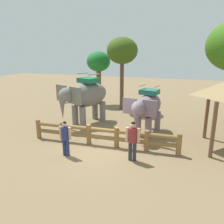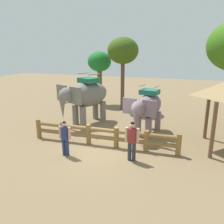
# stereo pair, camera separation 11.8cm
# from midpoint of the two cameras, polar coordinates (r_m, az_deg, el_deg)

# --- Properties ---
(ground_plane) EXTENTS (60.00, 60.00, 0.00)m
(ground_plane) POSITION_cam_midpoint_polar(r_m,az_deg,el_deg) (11.41, -2.61, -8.93)
(ground_plane) COLOR olive
(log_fence) EXTENTS (7.66, 0.58, 1.05)m
(log_fence) POSITION_cam_midpoint_polar(r_m,az_deg,el_deg) (11.37, -2.22, -5.74)
(log_fence) COLOR olive
(log_fence) RESTS_ON ground
(elephant_near_left) EXTENTS (2.84, 3.92, 3.29)m
(elephant_near_left) POSITION_cam_midpoint_polar(r_m,az_deg,el_deg) (14.58, -6.33, 4.04)
(elephant_near_left) COLOR slate
(elephant_near_left) RESTS_ON ground
(elephant_center) EXTENTS (1.98, 3.35, 2.82)m
(elephant_center) POSITION_cam_midpoint_polar(r_m,az_deg,el_deg) (12.84, 9.27, 1.15)
(elephant_center) COLOR gray
(elephant_center) RESTS_ON ground
(tourist_woman_in_black) EXTENTS (0.58, 0.34, 1.65)m
(tourist_woman_in_black) POSITION_cam_midpoint_polar(r_m,az_deg,el_deg) (10.44, -11.53, -5.96)
(tourist_woman_in_black) COLOR navy
(tourist_woman_in_black) RESTS_ON ground
(tourist_man_in_blue) EXTENTS (0.63, 0.38, 1.79)m
(tourist_man_in_blue) POSITION_cam_midpoint_polar(r_m,az_deg,el_deg) (9.77, 5.45, -6.71)
(tourist_man_in_blue) COLOR #2D2F37
(tourist_man_in_blue) RESTS_ON ground
(tree_far_left) EXTENTS (2.39, 2.39, 5.69)m
(tree_far_left) POSITION_cam_midpoint_polar(r_m,az_deg,el_deg) (17.89, 2.99, 15.03)
(tree_far_left) COLOR brown
(tree_far_left) RESTS_ON ground
(tree_far_right) EXTENTS (2.03, 2.03, 4.62)m
(tree_far_right) POSITION_cam_midpoint_polar(r_m,az_deg,el_deg) (19.93, -3.04, 12.23)
(tree_far_right) COLOR brown
(tree_far_right) RESTS_ON ground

